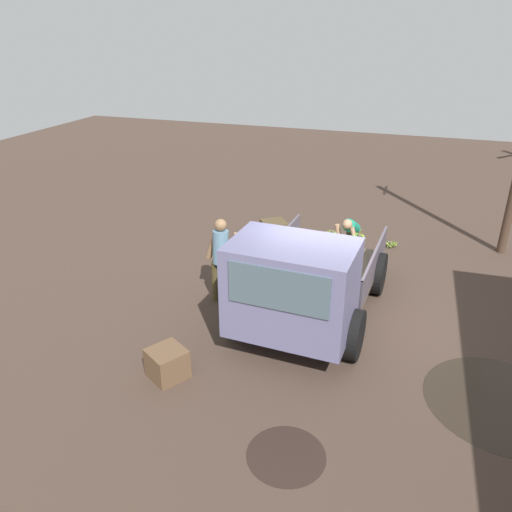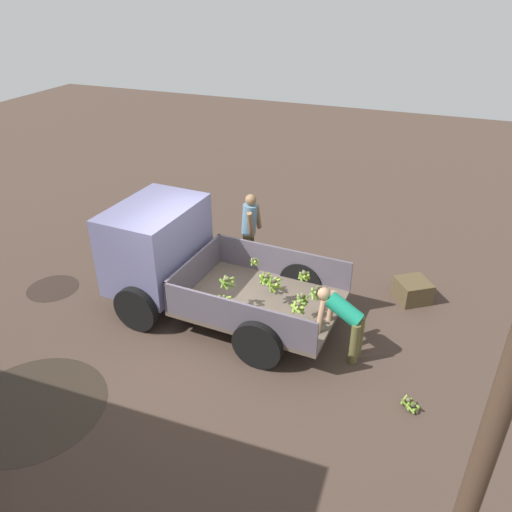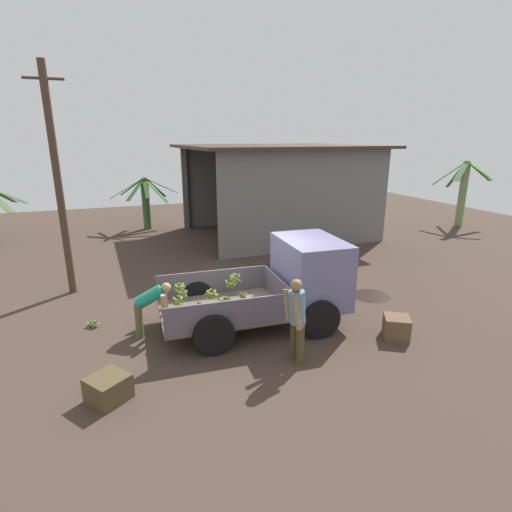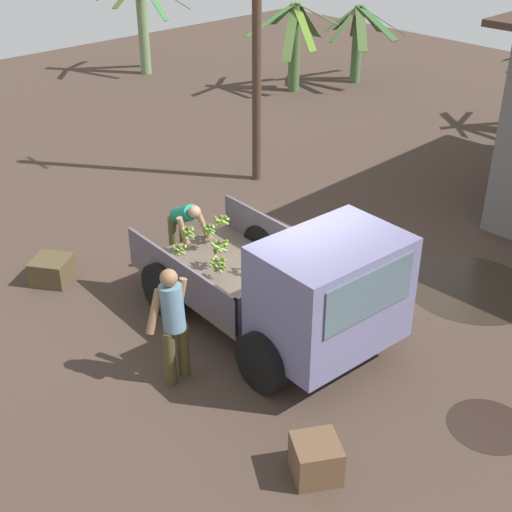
# 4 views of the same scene
# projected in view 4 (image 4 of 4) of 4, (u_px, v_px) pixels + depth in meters

# --- Properties ---
(ground) EXTENTS (36.00, 36.00, 0.00)m
(ground) POSITION_uv_depth(u_px,v_px,m) (286.00, 313.00, 11.17)
(ground) COLOR #43332A
(mud_patch_0) EXTENTS (2.18, 2.18, 0.01)m
(mud_patch_0) POSITION_uv_depth(u_px,v_px,m) (471.00, 288.00, 11.81)
(mud_patch_0) COLOR #2C231A
(mud_patch_0) RESTS_ON ground
(mud_patch_1) EXTENTS (1.03, 1.03, 0.01)m
(mud_patch_1) POSITION_uv_depth(u_px,v_px,m) (488.00, 426.00, 8.96)
(mud_patch_1) COLOR black
(mud_patch_1) RESTS_ON ground
(cargo_truck) EXTENTS (4.30, 2.45, 1.95)m
(cargo_truck) POSITION_uv_depth(u_px,v_px,m) (308.00, 290.00, 9.84)
(cargo_truck) COLOR brown
(cargo_truck) RESTS_ON ground
(utility_pole) EXTENTS (0.94, 0.20, 6.05)m
(utility_pole) POSITION_uv_depth(u_px,v_px,m) (257.00, 37.00, 14.29)
(utility_pole) COLOR #473225
(utility_pole) RESTS_ON ground
(banana_palm_0) EXTENTS (2.24, 2.91, 2.56)m
(banana_palm_0) POSITION_uv_depth(u_px,v_px,m) (294.00, 44.00, 20.99)
(banana_palm_0) COLOR #476536
(banana_palm_0) RESTS_ON ground
(banana_palm_1) EXTENTS (2.55, 2.77, 2.99)m
(banana_palm_1) POSITION_uv_depth(u_px,v_px,m) (143.00, 24.00, 22.60)
(banana_palm_1) COLOR #6D8858
(banana_palm_1) RESTS_ON ground
(banana_palm_4) EXTENTS (2.48, 2.60, 2.32)m
(banana_palm_4) POSITION_uv_depth(u_px,v_px,m) (358.00, 41.00, 21.84)
(banana_palm_4) COLOR #476B3A
(banana_palm_4) RESTS_ON ground
(person_foreground_visitor) EXTENTS (0.36, 0.70, 1.71)m
(person_foreground_visitor) POSITION_uv_depth(u_px,v_px,m) (173.00, 320.00, 9.33)
(person_foreground_visitor) COLOR #463C20
(person_foreground_visitor) RESTS_ON ground
(person_worker_loading) EXTENTS (0.82, 0.64, 1.19)m
(person_worker_loading) POSITION_uv_depth(u_px,v_px,m) (184.00, 222.00, 12.30)
(person_worker_loading) COLOR brown
(person_worker_loading) RESTS_ON ground
(banana_bunch_on_ground_0) EXTENTS (0.20, 0.20, 0.15)m
(banana_bunch_on_ground_0) POSITION_uv_depth(u_px,v_px,m) (182.00, 216.00, 13.95)
(banana_bunch_on_ground_0) COLOR #443D2C
(banana_bunch_on_ground_0) RESTS_ON ground
(banana_bunch_on_ground_1) EXTENTS (0.23, 0.22, 0.17)m
(banana_bunch_on_ground_1) POSITION_uv_depth(u_px,v_px,m) (181.00, 218.00, 13.86)
(banana_bunch_on_ground_1) COLOR brown
(banana_bunch_on_ground_1) RESTS_ON ground
(wooden_crate_0) EXTENTS (0.83, 0.83, 0.42)m
(wooden_crate_0) POSITION_uv_depth(u_px,v_px,m) (52.00, 270.00, 11.91)
(wooden_crate_0) COLOR #4E4028
(wooden_crate_0) RESTS_ON ground
(wooden_crate_1) EXTENTS (0.73, 0.73, 0.48)m
(wooden_crate_1) POSITION_uv_depth(u_px,v_px,m) (316.00, 459.00, 8.15)
(wooden_crate_1) COLOR brown
(wooden_crate_1) RESTS_ON ground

